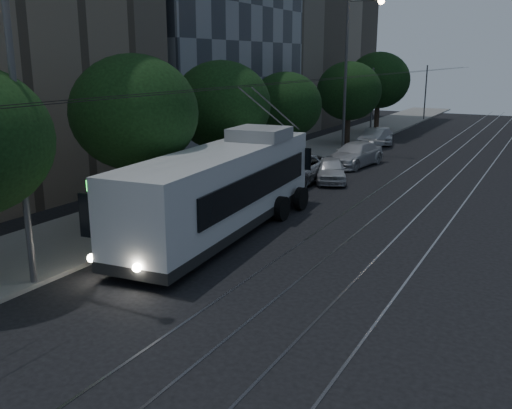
{
  "coord_description": "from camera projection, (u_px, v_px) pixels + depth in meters",
  "views": [
    {
      "loc": [
        8.4,
        -15.39,
        6.73
      ],
      "look_at": [
        -0.78,
        1.77,
        1.73
      ],
      "focal_mm": 40.0,
      "sensor_mm": 36.0,
      "label": 1
    }
  ],
  "objects": [
    {
      "name": "car_white_c",
      "position": [
        375.0,
        138.0,
        44.29
      ],
      "size": [
        1.63,
        4.41,
        1.44
      ],
      "primitive_type": "imported",
      "rotation": [
        0.0,
        0.0,
        -0.02
      ],
      "color": "#BBBBBF",
      "rests_on": "ground"
    },
    {
      "name": "car_white_a",
      "position": [
        331.0,
        170.0,
        31.88
      ],
      "size": [
        3.01,
        4.3,
        1.36
      ],
      "primitive_type": "imported",
      "rotation": [
        0.0,
        0.0,
        0.39
      ],
      "color": "silver",
      "rests_on": "ground"
    },
    {
      "name": "car_white_d",
      "position": [
        382.0,
        135.0,
        46.05
      ],
      "size": [
        2.67,
        4.4,
        1.4
      ],
      "primitive_type": "imported",
      "rotation": [
        0.0,
        0.0,
        0.26
      ],
      "color": "silver",
      "rests_on": "ground"
    },
    {
      "name": "sidewalk",
      "position": [
        295.0,
        158.0,
        39.14
      ],
      "size": [
        5.0,
        90.0,
        0.15
      ],
      "primitive_type": "cube",
      "color": "gray",
      "rests_on": "ground"
    },
    {
      "name": "pickup_silver",
      "position": [
        296.0,
        169.0,
        31.55
      ],
      "size": [
        2.68,
        5.67,
        1.56
      ],
      "primitive_type": "imported",
      "rotation": [
        0.0,
        0.0,
        -0.02
      ],
      "color": "#AFB2B8",
      "rests_on": "ground"
    },
    {
      "name": "streetlamp_near",
      "position": [
        23.0,
        68.0,
        15.56
      ],
      "size": [
        2.6,
        0.44,
        10.83
      ],
      "color": "#525255",
      "rests_on": "ground"
    },
    {
      "name": "trolleybus",
      "position": [
        225.0,
        188.0,
        22.35
      ],
      "size": [
        3.78,
        12.98,
        5.63
      ],
      "rotation": [
        0.0,
        0.0,
        0.09
      ],
      "color": "silver",
      "rests_on": "ground"
    },
    {
      "name": "ground",
      "position": [
        252.0,
        270.0,
        18.65
      ],
      "size": [
        120.0,
        120.0,
        0.0
      ],
      "primitive_type": "plane",
      "color": "black",
      "rests_on": "ground"
    },
    {
      "name": "tree_1",
      "position": [
        134.0,
        113.0,
        22.43
      ],
      "size": [
        5.05,
        5.05,
        6.93
      ],
      "color": "black",
      "rests_on": "ground"
    },
    {
      "name": "tree_5",
      "position": [
        379.0,
        80.0,
        50.93
      ],
      "size": [
        5.52,
        5.52,
        7.31
      ],
      "color": "black",
      "rests_on": "ground"
    },
    {
      "name": "tree_4",
      "position": [
        349.0,
        91.0,
        44.28
      ],
      "size": [
        5.02,
        5.02,
        6.53
      ],
      "color": "black",
      "rests_on": "ground"
    },
    {
      "name": "car_white_b",
      "position": [
        355.0,
        154.0,
        36.52
      ],
      "size": [
        2.88,
        5.43,
        1.5
      ],
      "primitive_type": "imported",
      "rotation": [
        0.0,
        0.0,
        -0.16
      ],
      "color": "#B3B2B7",
      "rests_on": "ground"
    },
    {
      "name": "tree_3",
      "position": [
        286.0,
        105.0,
        34.52
      ],
      "size": [
        4.42,
        4.42,
        5.97
      ],
      "color": "black",
      "rests_on": "ground"
    },
    {
      "name": "overhead_wires",
      "position": [
        331.0,
        110.0,
        37.14
      ],
      "size": [
        2.23,
        90.0,
        6.0
      ],
      "color": "black",
      "rests_on": "ground"
    },
    {
      "name": "streetlamp_far",
      "position": [
        352.0,
        61.0,
        39.96
      ],
      "size": [
        2.63,
        0.44,
        10.99
      ],
      "color": "#525255",
      "rests_on": "ground"
    },
    {
      "name": "tram_rails",
      "position": [
        445.0,
        172.0,
        34.59
      ],
      "size": [
        4.52,
        90.0,
        0.02
      ],
      "color": "gray",
      "rests_on": "ground"
    },
    {
      "name": "tree_2",
      "position": [
        222.0,
        106.0,
        28.66
      ],
      "size": [
        4.97,
        4.97,
        6.66
      ],
      "color": "black",
      "rests_on": "ground"
    }
  ]
}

